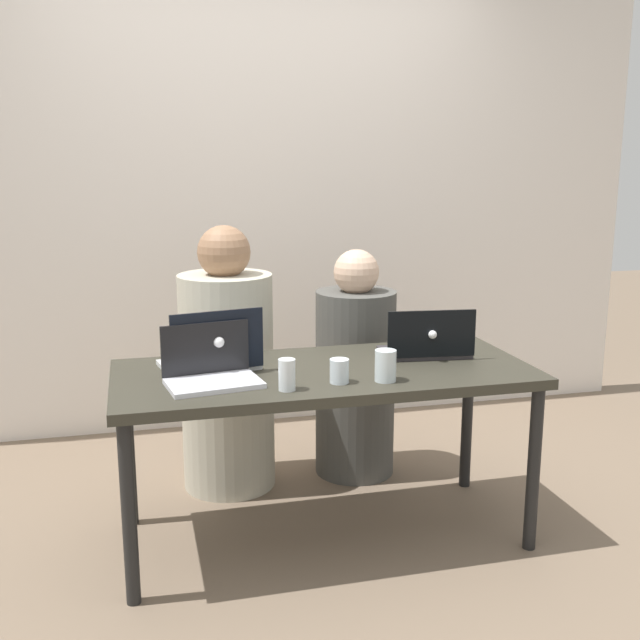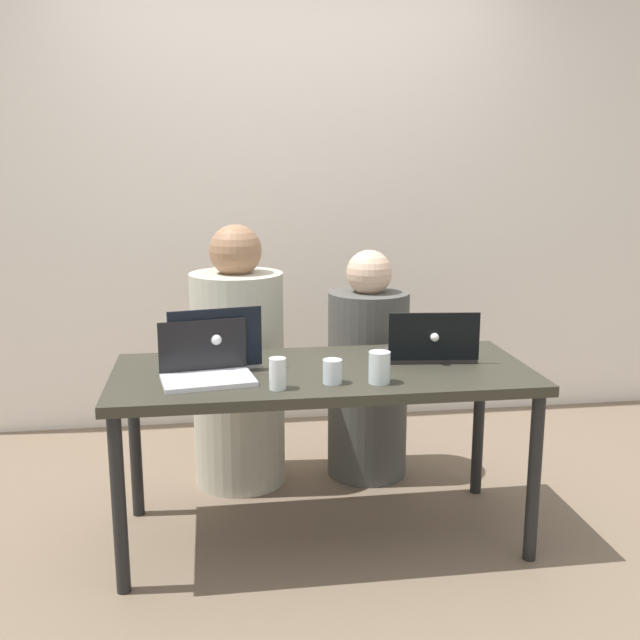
# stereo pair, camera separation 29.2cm
# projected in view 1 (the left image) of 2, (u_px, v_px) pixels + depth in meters

# --- Properties ---
(ground_plane) EXTENTS (12.00, 12.00, 0.00)m
(ground_plane) POSITION_uv_depth(u_px,v_px,m) (324.00, 535.00, 3.04)
(ground_plane) COLOR #776350
(back_wall) EXTENTS (4.50, 0.10, 2.61)m
(back_wall) POSITION_uv_depth(u_px,v_px,m) (259.00, 193.00, 4.15)
(back_wall) COLOR silver
(back_wall) RESTS_ON ground
(desk) EXTENTS (1.61, 0.69, 0.70)m
(desk) POSITION_uv_depth(u_px,v_px,m) (324.00, 385.00, 2.91)
(desk) COLOR #323026
(desk) RESTS_ON ground
(person_on_left) EXTENTS (0.43, 0.43, 1.21)m
(person_on_left) POSITION_uv_depth(u_px,v_px,m) (227.00, 373.00, 3.41)
(person_on_left) COLOR #B9B5A0
(person_on_left) RESTS_ON ground
(person_on_right) EXTENTS (0.46, 0.46, 1.09)m
(person_on_right) POSITION_uv_depth(u_px,v_px,m) (355.00, 376.00, 3.57)
(person_on_right) COLOR #4D4D48
(person_on_right) RESTS_ON ground
(laptop_front_left) EXTENTS (0.36, 0.27, 0.21)m
(laptop_front_left) POSITION_uv_depth(u_px,v_px,m) (211.00, 371.00, 2.71)
(laptop_front_left) COLOR silver
(laptop_front_left) RESTS_ON desk
(laptop_back_right) EXTENTS (0.38, 0.26, 0.21)m
(laptop_back_right) POSITION_uv_depth(u_px,v_px,m) (426.00, 346.00, 3.06)
(laptop_back_right) COLOR #3B363B
(laptop_back_right) RESTS_ON desk
(laptop_back_left) EXTENTS (0.40, 0.32, 0.25)m
(laptop_back_left) POSITION_uv_depth(u_px,v_px,m) (212.00, 356.00, 2.87)
(laptop_back_left) COLOR silver
(laptop_back_left) RESTS_ON desk
(water_glass_left) EXTENTS (0.06, 0.06, 0.11)m
(water_glass_left) POSITION_uv_depth(u_px,v_px,m) (287.00, 377.00, 2.62)
(water_glass_left) COLOR white
(water_glass_left) RESTS_ON desk
(water_glass_right) EXTENTS (0.08, 0.08, 0.12)m
(water_glass_right) POSITION_uv_depth(u_px,v_px,m) (385.00, 368.00, 2.73)
(water_glass_right) COLOR silver
(water_glass_right) RESTS_ON desk
(water_glass_center) EXTENTS (0.07, 0.07, 0.09)m
(water_glass_center) POSITION_uv_depth(u_px,v_px,m) (339.00, 373.00, 2.71)
(water_glass_center) COLOR silver
(water_glass_center) RESTS_ON desk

